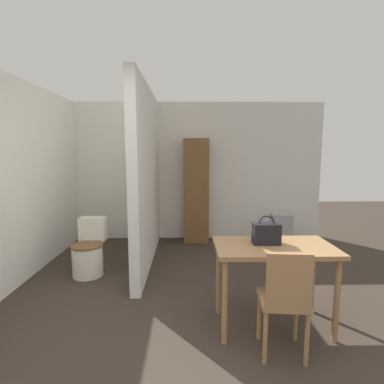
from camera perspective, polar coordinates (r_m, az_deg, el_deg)
wall_back at (r=5.57m, az=-1.24°, el=3.92°), size 5.00×0.12×2.50m
wall_left at (r=4.14m, az=-31.25°, el=1.55°), size 0.12×4.88×2.50m
partition_wall at (r=4.37m, az=-8.57°, el=2.83°), size 0.12×2.36×2.50m
dining_table at (r=2.86m, az=15.30°, el=-11.75°), size 1.06×0.61×0.78m
wooden_chair at (r=2.55m, az=17.23°, el=-18.86°), size 0.40×0.40×0.88m
toilet at (r=4.26m, az=-19.05°, el=-10.76°), size 0.41×0.56×0.72m
handbag at (r=2.83m, az=13.97°, el=-7.62°), size 0.24×0.14×0.26m
wooden_cabinet at (r=5.35m, az=0.77°, el=0.24°), size 0.44×0.37×1.84m
space_heater at (r=5.43m, az=16.58°, el=-6.92°), size 0.33×0.22×0.55m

